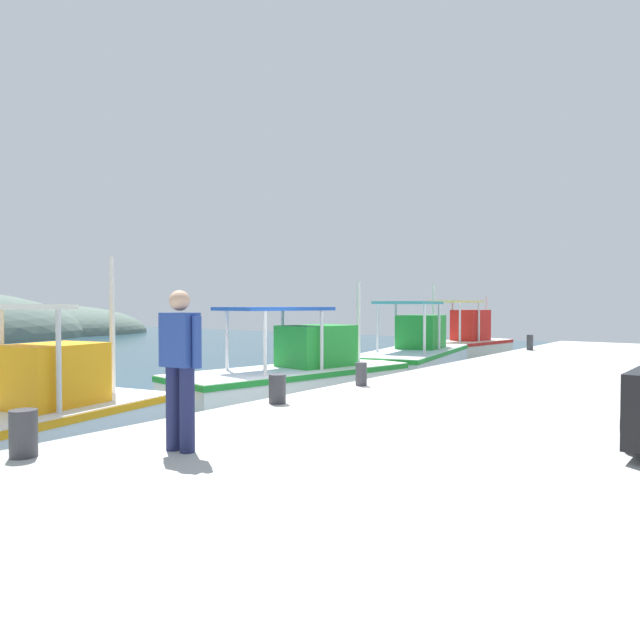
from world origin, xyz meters
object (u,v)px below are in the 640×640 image
(fisherman_standing, at_px, (180,363))
(mooring_bollard_third, at_px, (361,374))
(fishing_boat_third, at_px, (296,378))
(fishing_boat_fourth, at_px, (415,357))
(fishing_boat_second, at_px, (22,420))
(mooring_bollard_nearest, at_px, (23,433))
(mooring_bollard_second, at_px, (277,389))
(mooring_bollard_fourth, at_px, (530,342))
(fishing_boat_fifth, at_px, (463,346))

(fisherman_standing, distance_m, mooring_bollard_third, 5.44)
(fishing_boat_third, bearing_deg, fishing_boat_fourth, 0.17)
(fishing_boat_second, xyz_separation_m, mooring_bollard_nearest, (-1.34, -2.94, 0.45))
(fishing_boat_fourth, height_order, mooring_bollard_second, fishing_boat_fourth)
(mooring_bollard_fourth, bearing_deg, mooring_bollard_third, -180.00)
(fishing_boat_third, distance_m, mooring_bollard_second, 4.29)
(fishing_boat_second, bearing_deg, fisherman_standing, -93.08)
(fishing_boat_fifth, relative_size, mooring_bollard_nearest, 11.44)
(fishing_boat_third, height_order, mooring_bollard_nearest, fishing_boat_third)
(fisherman_standing, relative_size, mooring_bollard_third, 3.81)
(fisherman_standing, bearing_deg, fishing_boat_fifth, 13.43)
(mooring_bollard_nearest, height_order, mooring_bollard_second, mooring_bollard_nearest)
(fishing_boat_fourth, height_order, fisherman_standing, fishing_boat_fourth)
(mooring_bollard_second, relative_size, mooring_bollard_fourth, 0.86)
(fishing_boat_fifth, xyz_separation_m, mooring_bollard_fourth, (-1.66, -3.14, 0.35))
(fishing_boat_fourth, bearing_deg, mooring_bollard_third, -160.51)
(fishing_boat_fourth, distance_m, fishing_boat_fifth, 5.43)
(fishing_boat_second, bearing_deg, fishing_boat_fourth, -2.06)
(fishing_boat_second, height_order, fishing_boat_fifth, fishing_boat_second)
(mooring_bollard_nearest, distance_m, mooring_bollard_third, 6.40)
(mooring_bollard_nearest, bearing_deg, mooring_bollard_third, 0.00)
(fishing_boat_second, relative_size, fisherman_standing, 3.18)
(mooring_bollard_nearest, distance_m, mooring_bollard_second, 3.95)
(fishing_boat_second, distance_m, fisherman_standing, 4.22)
(fishing_boat_third, xyz_separation_m, mooring_bollard_third, (-1.02, -2.49, 0.37))
(fishing_boat_fourth, bearing_deg, fisherman_standing, -163.71)
(mooring_bollard_second, height_order, mooring_bollard_third, mooring_bollard_second)
(fishing_boat_fifth, bearing_deg, fishing_boat_fourth, -173.36)
(fishing_boat_second, xyz_separation_m, mooring_bollard_second, (2.60, -2.94, 0.44))
(fishing_boat_third, height_order, mooring_bollard_second, fishing_boat_third)
(fishing_boat_second, height_order, fisherman_standing, fishing_boat_second)
(fishing_boat_fourth, relative_size, mooring_bollard_nearest, 13.82)
(fisherman_standing, height_order, mooring_bollard_fourth, fisherman_standing)
(mooring_bollard_second, bearing_deg, fishing_boat_third, 35.62)
(fishing_boat_second, height_order, fishing_boat_third, fishing_boat_second)
(fishing_boat_second, bearing_deg, mooring_bollard_third, -30.19)
(fisherman_standing, bearing_deg, fishing_boat_second, 86.92)
(mooring_bollard_nearest, bearing_deg, mooring_bollard_second, 0.00)
(fishing_boat_fourth, height_order, mooring_bollard_fourth, fishing_boat_fourth)
(fishing_boat_fourth, relative_size, mooring_bollard_third, 14.85)
(fishing_boat_second, relative_size, mooring_bollard_nearest, 11.27)
(fishing_boat_fourth, bearing_deg, fishing_boat_third, -179.83)
(fishing_boat_third, bearing_deg, fishing_boat_second, 175.72)
(fishing_boat_second, xyz_separation_m, mooring_bollard_third, (5.06, -2.94, 0.43))
(mooring_bollard_fourth, bearing_deg, fishing_boat_second, 169.50)
(fishing_boat_fifth, relative_size, fisherman_standing, 3.23)
(fishing_boat_second, distance_m, mooring_bollard_fourth, 16.16)
(fishing_boat_second, bearing_deg, fishing_boat_fifth, 0.63)
(fisherman_standing, relative_size, mooring_bollard_second, 3.72)
(fishing_boat_fifth, relative_size, mooring_bollard_fourth, 10.30)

